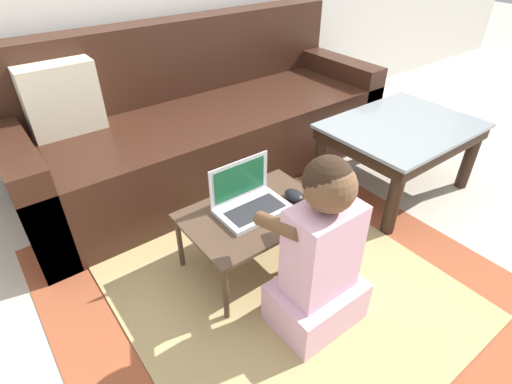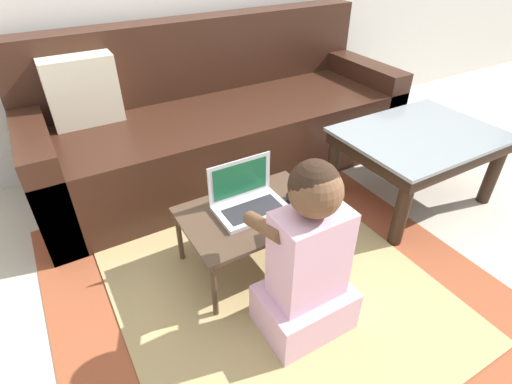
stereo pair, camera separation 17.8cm
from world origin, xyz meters
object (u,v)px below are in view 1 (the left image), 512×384
couch (204,126)px  laptop (250,202)px  computer_mouse (294,195)px  coffee_table (401,135)px  laptop_desk (255,217)px  person_seated (320,258)px

couch → laptop: couch is taller
couch → laptop: (-0.29, -0.87, 0.04)m
computer_mouse → coffee_table: bearing=3.6°
laptop_desk → laptop: 0.07m
computer_mouse → laptop: bearing=163.1°
coffee_table → laptop_desk: (-1.06, -0.02, -0.07)m
couch → person_seated: (-0.28, -1.31, 0.04)m
coffee_table → laptop: laptop is taller
couch → person_seated: size_ratio=2.96×
computer_mouse → person_seated: size_ratio=0.14×
computer_mouse → person_seated: bearing=-118.6°
laptop_desk → couch: bearing=72.8°
couch → laptop: bearing=-108.2°
coffee_table → computer_mouse: size_ratio=8.08×
laptop → person_seated: (0.00, -0.43, -0.00)m
person_seated → laptop_desk: bearing=89.6°
laptop_desk → computer_mouse: computer_mouse is taller
computer_mouse → person_seated: person_seated is taller
coffee_table → laptop_desk: size_ratio=1.33×
couch → laptop_desk: size_ratio=3.60×
laptop → computer_mouse: 0.22m
couch → coffee_table: 1.18m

